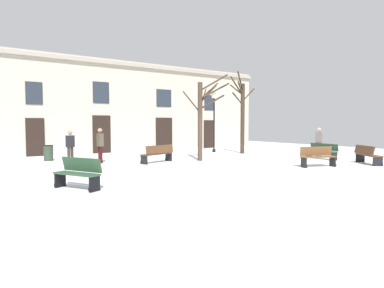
{
  "coord_description": "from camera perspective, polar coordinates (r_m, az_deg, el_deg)",
  "views": [
    {
      "loc": [
        -9.3,
        -12.3,
        1.88
      ],
      "look_at": [
        0.0,
        1.82,
        0.88
      ],
      "focal_mm": 30.63,
      "sensor_mm": 36.0,
      "label": 1
    }
  ],
  "objects": [
    {
      "name": "tree_foreground",
      "position": [
        17.11,
        1.75,
        5.01
      ],
      "size": [
        1.93,
        2.14,
        4.48
      ],
      "color": "#423326",
      "rests_on": "ground"
    },
    {
      "name": "ground_plane",
      "position": [
        15.53,
        3.7,
        -3.58
      ],
      "size": [
        34.44,
        34.44,
        0.0
      ],
      "primitive_type": "plane",
      "color": "white"
    },
    {
      "name": "person_by_shop_door",
      "position": [
        21.11,
        21.23,
        0.62
      ],
      "size": [
        0.3,
        0.42,
        1.71
      ],
      "rotation": [
        0.0,
        0.0,
        4.95
      ],
      "color": "#403D3A",
      "rests_on": "ground"
    },
    {
      "name": "person_near_bench",
      "position": [
        16.61,
        -15.7,
        0.05
      ],
      "size": [
        0.24,
        0.39,
        1.72
      ],
      "rotation": [
        0.0,
        0.0,
        4.78
      ],
      "color": "#350F0F",
      "rests_on": "ground"
    },
    {
      "name": "bench_facing_shops",
      "position": [
        17.77,
        28.22,
        -1.65
      ],
      "size": [
        1.43,
        1.74,
        0.89
      ],
      "rotation": [
        0.0,
        0.0,
        0.97
      ],
      "color": "#51331E",
      "rests_on": "ground"
    },
    {
      "name": "bench_far_corner",
      "position": [
        19.32,
        21.68,
        -1.11
      ],
      "size": [
        0.7,
        1.9,
        0.86
      ],
      "rotation": [
        0.0,
        0.0,
        4.6
      ],
      "color": "#2D4C33",
      "rests_on": "ground"
    },
    {
      "name": "litter_bin",
      "position": [
        18.6,
        -23.72,
        -1.43
      ],
      "size": [
        0.49,
        0.49,
        0.82
      ],
      "color": "#2D3D2D",
      "rests_on": "ground"
    },
    {
      "name": "building_facade",
      "position": [
        23.53,
        -10.11,
        6.49
      ],
      "size": [
        21.52,
        0.6,
        6.25
      ],
      "color": "#BCB29E",
      "rests_on": "ground"
    },
    {
      "name": "bench_by_litter_bin",
      "position": [
        10.17,
        -19.21,
        -4.8
      ],
      "size": [
        1.13,
        1.58,
        0.92
      ],
      "rotation": [
        0.0,
        0.0,
        5.2
      ],
      "color": "#2D4C33",
      "rests_on": "ground"
    },
    {
      "name": "person_strolling",
      "position": [
        17.48,
        -20.44,
        -0.15
      ],
      "size": [
        0.43,
        0.33,
        1.59
      ],
      "rotation": [
        0.0,
        0.0,
        3.46
      ],
      "color": "#2D271E",
      "rests_on": "ground"
    },
    {
      "name": "bench_near_lamp",
      "position": [
        15.62,
        21.04,
        -2.03
      ],
      "size": [
        1.68,
        0.9,
        0.91
      ],
      "rotation": [
        0.0,
        0.0,
        5.98
      ],
      "color": "brown",
      "rests_on": "ground"
    },
    {
      "name": "bench_back_to_back_right",
      "position": [
        16.27,
        -5.98,
        -1.66
      ],
      "size": [
        1.95,
        1.08,
        0.88
      ],
      "rotation": [
        0.0,
        0.0,
        3.48
      ],
      "color": "#51331E",
      "rests_on": "ground"
    },
    {
      "name": "tree_right_of_center",
      "position": [
        21.61,
        8.71,
        5.17
      ],
      "size": [
        1.64,
        1.67,
        5.2
      ],
      "color": "#382B1E",
      "rests_on": "ground"
    },
    {
      "name": "streetlamp",
      "position": [
        22.39,
        3.87,
        4.95
      ],
      "size": [
        0.3,
        0.3,
        4.11
      ],
      "color": "black",
      "rests_on": "ground"
    }
  ]
}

